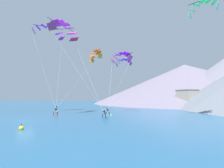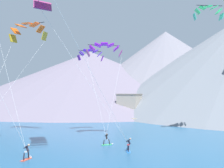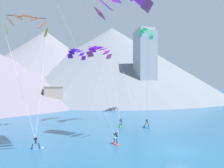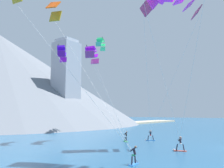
{
  "view_description": "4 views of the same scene",
  "coord_description": "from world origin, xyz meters",
  "px_view_note": "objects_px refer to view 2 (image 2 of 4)",
  "views": [
    {
      "loc": [
        28.95,
        3.85,
        3.81
      ],
      "look_at": [
        -0.25,
        15.61,
        6.73
      ],
      "focal_mm": 24.0,
      "sensor_mm": 36.0,
      "label": 1
    },
    {
      "loc": [
        13.66,
        -15.72,
        7.3
      ],
      "look_at": [
        0.07,
        12.62,
        8.35
      ],
      "focal_mm": 40.0,
      "sensor_mm": 36.0,
      "label": 2
    },
    {
      "loc": [
        -15.19,
        -22.54,
        8.09
      ],
      "look_at": [
        -3.73,
        15.42,
        7.89
      ],
      "focal_mm": 35.0,
      "sensor_mm": 36.0,
      "label": 3
    },
    {
      "loc": [
        -35.96,
        -6.44,
        4.56
      ],
      "look_at": [
        0.28,
        19.71,
        9.73
      ],
      "focal_mm": 40.0,
      "sensor_mm": 36.0,
      "label": 4
    }
  ],
  "objects_px": {
    "kitesurfer_near_lead": "(28,154)",
    "parafoil_kite_near_trail": "(28,30)",
    "kitesurfer_far_left": "(108,141)",
    "parafoil_kite_far_left": "(104,49)",
    "kitesurfer_mid_center": "(128,147)",
    "parafoil_kite_distant_low_drift": "(208,11)",
    "parafoil_kite_distant_high_outer": "(91,54)"
  },
  "relations": [
    {
      "from": "kitesurfer_near_lead",
      "to": "parafoil_kite_near_trail",
      "type": "distance_m",
      "value": 24.3
    },
    {
      "from": "kitesurfer_near_lead",
      "to": "kitesurfer_far_left",
      "type": "distance_m",
      "value": 11.43
    },
    {
      "from": "parafoil_kite_near_trail",
      "to": "parafoil_kite_far_left",
      "type": "distance_m",
      "value": 14.25
    },
    {
      "from": "parafoil_kite_near_trail",
      "to": "kitesurfer_mid_center",
      "type": "bearing_deg",
      "value": -9.98
    },
    {
      "from": "kitesurfer_near_lead",
      "to": "parafoil_kite_distant_low_drift",
      "type": "bearing_deg",
      "value": 56.51
    },
    {
      "from": "parafoil_kite_far_left",
      "to": "parafoil_kite_distant_high_outer",
      "type": "bearing_deg",
      "value": 146.7
    },
    {
      "from": "parafoil_kite_distant_high_outer",
      "to": "parafoil_kite_distant_low_drift",
      "type": "xyz_separation_m",
      "value": [
        19.32,
        7.3,
        7.2
      ]
    },
    {
      "from": "kitesurfer_far_left",
      "to": "parafoil_kite_near_trail",
      "type": "bearing_deg",
      "value": 175.16
    },
    {
      "from": "parafoil_kite_far_left",
      "to": "parafoil_kite_distant_high_outer",
      "type": "distance_m",
      "value": 5.03
    },
    {
      "from": "parafoil_kite_near_trail",
      "to": "parafoil_kite_distant_high_outer",
      "type": "height_order",
      "value": "parafoil_kite_near_trail"
    },
    {
      "from": "parafoil_kite_distant_high_outer",
      "to": "parafoil_kite_distant_low_drift",
      "type": "relative_size",
      "value": 0.82
    },
    {
      "from": "kitesurfer_far_left",
      "to": "parafoil_kite_near_trail",
      "type": "distance_m",
      "value": 24.14
    },
    {
      "from": "parafoil_kite_near_trail",
      "to": "parafoil_kite_distant_low_drift",
      "type": "height_order",
      "value": "parafoil_kite_distant_low_drift"
    },
    {
      "from": "parafoil_kite_far_left",
      "to": "parafoil_kite_distant_high_outer",
      "type": "relative_size",
      "value": 3.34
    },
    {
      "from": "parafoil_kite_far_left",
      "to": "parafoil_kite_near_trail",
      "type": "bearing_deg",
      "value": -166.4
    },
    {
      "from": "parafoil_kite_distant_low_drift",
      "to": "parafoil_kite_far_left",
      "type": "bearing_deg",
      "value": -146.38
    },
    {
      "from": "kitesurfer_mid_center",
      "to": "parafoil_kite_distant_high_outer",
      "type": "xyz_separation_m",
      "value": [
        -11.12,
        9.56,
        13.74
      ]
    },
    {
      "from": "kitesurfer_far_left",
      "to": "parafoil_kite_far_left",
      "type": "xyz_separation_m",
      "value": [
        -3.02,
        4.62,
        13.94
      ]
    },
    {
      "from": "kitesurfer_mid_center",
      "to": "parafoil_kite_distant_low_drift",
      "type": "distance_m",
      "value": 28.1
    },
    {
      "from": "kitesurfer_far_left",
      "to": "parafoil_kite_near_trail",
      "type": "xyz_separation_m",
      "value": [
        -16.39,
        1.39,
        17.68
      ]
    },
    {
      "from": "kitesurfer_near_lead",
      "to": "parafoil_kite_distant_high_outer",
      "type": "xyz_separation_m",
      "value": [
        -2.67,
        17.87,
        13.68
      ]
    },
    {
      "from": "kitesurfer_near_lead",
      "to": "parafoil_kite_near_trail",
      "type": "xyz_separation_m",
      "value": [
        -11.84,
        11.87,
        17.58
      ]
    },
    {
      "from": "kitesurfer_mid_center",
      "to": "parafoil_kite_near_trail",
      "type": "height_order",
      "value": "parafoil_kite_near_trail"
    },
    {
      "from": "parafoil_kite_distant_low_drift",
      "to": "kitesurfer_far_left",
      "type": "bearing_deg",
      "value": -129.52
    },
    {
      "from": "parafoil_kite_near_trail",
      "to": "parafoil_kite_distant_low_drift",
      "type": "distance_m",
      "value": 31.61
    },
    {
      "from": "parafoil_kite_near_trail",
      "to": "parafoil_kite_distant_low_drift",
      "type": "relative_size",
      "value": 3.56
    },
    {
      "from": "kitesurfer_near_lead",
      "to": "parafoil_kite_near_trail",
      "type": "relative_size",
      "value": 0.1
    },
    {
      "from": "kitesurfer_mid_center",
      "to": "parafoil_kite_distant_high_outer",
      "type": "relative_size",
      "value": 0.41
    },
    {
      "from": "kitesurfer_near_lead",
      "to": "parafoil_kite_distant_low_drift",
      "type": "distance_m",
      "value": 36.69
    },
    {
      "from": "parafoil_kite_distant_low_drift",
      "to": "kitesurfer_mid_center",
      "type": "bearing_deg",
      "value": -115.93
    },
    {
      "from": "kitesurfer_near_lead",
      "to": "kitesurfer_far_left",
      "type": "height_order",
      "value": "kitesurfer_near_lead"
    },
    {
      "from": "parafoil_kite_far_left",
      "to": "parafoil_kite_distant_low_drift",
      "type": "xyz_separation_m",
      "value": [
        15.12,
        10.06,
        7.04
      ]
    }
  ]
}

